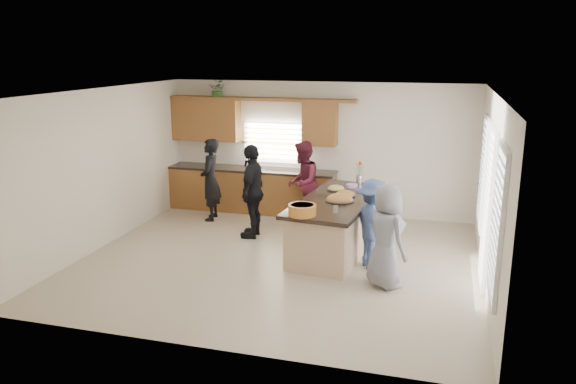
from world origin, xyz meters
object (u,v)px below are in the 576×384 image
(salad_bowl, at_px, (302,209))
(woman_right_back, at_px, (373,224))
(island, at_px, (337,226))
(woman_left_mid, at_px, (302,183))
(woman_left_back, at_px, (210,180))
(woman_right_front, at_px, (386,236))
(woman_left_front, at_px, (253,191))

(salad_bowl, bearing_deg, woman_right_back, 27.07)
(island, bearing_deg, woman_left_mid, 131.35)
(island, xyz_separation_m, woman_left_mid, (-0.98, 1.42, 0.39))
(woman_left_mid, relative_size, woman_right_back, 1.15)
(salad_bowl, relative_size, woman_left_mid, 0.26)
(woman_left_back, height_order, woman_right_front, woman_left_back)
(woman_right_front, bearing_deg, island, -2.77)
(salad_bowl, xyz_separation_m, woman_left_back, (-2.53, 2.30, -0.20))
(island, height_order, woman_left_front, woman_left_front)
(island, distance_m, woman_left_front, 1.76)
(woman_right_back, bearing_deg, woman_left_mid, 10.04)
(salad_bowl, bearing_deg, woman_left_mid, 104.10)
(woman_left_mid, relative_size, woman_left_front, 0.95)
(woman_left_mid, bearing_deg, woman_left_front, -35.44)
(salad_bowl, xyz_separation_m, woman_left_mid, (-0.64, 2.56, -0.20))
(salad_bowl, height_order, woman_left_front, woman_left_front)
(woman_left_front, height_order, woman_right_front, woman_left_front)
(salad_bowl, distance_m, woman_left_back, 3.42)
(island, bearing_deg, woman_right_back, -35.21)
(woman_right_front, bearing_deg, woman_left_front, 18.41)
(woman_left_mid, height_order, woman_left_front, woman_left_front)
(woman_left_back, xyz_separation_m, woman_right_front, (3.84, -2.45, -0.06))
(island, relative_size, woman_left_back, 1.66)
(island, distance_m, salad_bowl, 1.33)
(woman_left_back, height_order, woman_left_front, woman_left_front)
(salad_bowl, relative_size, woman_left_front, 0.25)
(salad_bowl, bearing_deg, island, 73.46)
(island, distance_m, woman_left_back, 3.12)
(salad_bowl, height_order, woman_right_front, woman_right_front)
(salad_bowl, relative_size, woman_left_back, 0.26)
(woman_left_front, bearing_deg, woman_right_back, 65.46)
(woman_left_mid, xyz_separation_m, woman_right_front, (1.96, -2.71, -0.06))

